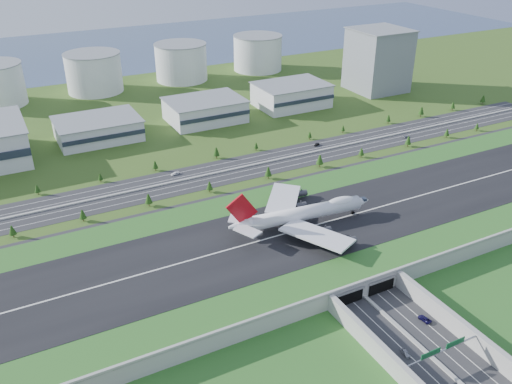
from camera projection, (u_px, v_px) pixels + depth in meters
name	position (u px, v px, depth m)	size (l,w,h in m)	color
ground	(304.00, 242.00, 275.69)	(1200.00, 1200.00, 0.00)	#324F18
airfield_deck	(304.00, 235.00, 273.71)	(520.00, 100.00, 9.20)	#9A9994
underpass_road	(450.00, 367.00, 195.79)	(38.80, 120.40, 8.00)	#28282B
sign_gantry_near	(442.00, 351.00, 197.61)	(38.70, 0.70, 9.80)	gray
north_expressway	(226.00, 171.00, 350.49)	(560.00, 36.00, 0.12)	#28282B
tree_row	(246.00, 161.00, 353.17)	(502.54, 48.70, 8.49)	#3D2819
hangar_mid_a	(98.00, 129.00, 397.41)	(58.00, 42.00, 15.00)	silver
hangar_mid_b	(205.00, 110.00, 431.62)	(58.00, 42.00, 17.00)	silver
hangar_mid_c	(291.00, 95.00, 463.79)	(58.00, 42.00, 19.00)	silver
office_tower	(378.00, 60.00, 498.17)	(46.00, 46.00, 55.00)	gray
fuel_tank_b	(94.00, 73.00, 497.51)	(50.00, 50.00, 35.00)	silver
fuel_tank_c	(181.00, 62.00, 532.18)	(50.00, 50.00, 35.00)	silver
fuel_tank_d	(258.00, 53.00, 566.85)	(50.00, 50.00, 35.00)	silver
bay_water	(94.00, 50.00, 653.76)	(1200.00, 260.00, 0.06)	#394C6C
boeing_747	(302.00, 213.00, 271.69)	(79.36, 74.70, 24.54)	white
car_0	(405.00, 353.00, 205.24)	(1.98, 4.92, 1.68)	#A9AAAE
car_2	(425.00, 319.00, 222.34)	(2.69, 5.83, 1.62)	#0F0B39
car_5	(317.00, 144.00, 388.18)	(1.75, 5.01, 1.65)	black
car_6	(405.00, 136.00, 402.56)	(2.63, 5.71, 1.59)	silver
car_7	(175.00, 174.00, 345.36)	(2.22, 5.46, 1.58)	white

